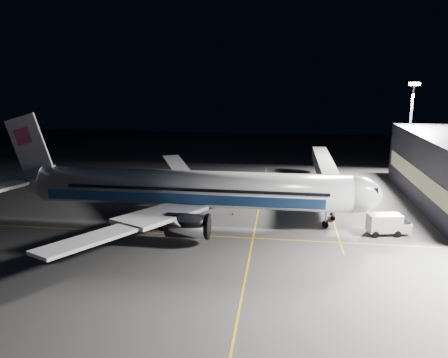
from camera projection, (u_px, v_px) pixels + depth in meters
name	position (u px, v px, depth m)	size (l,w,h in m)	color
ground	(192.00, 221.00, 68.62)	(200.00, 200.00, 0.00)	#4C4C4F
guide_line_main	(256.00, 224.00, 67.31)	(0.25, 80.00, 0.01)	gold
guide_line_cross	(184.00, 235.00, 62.85)	(70.00, 0.25, 0.01)	gold
guide_line_side	(329.00, 207.00, 75.34)	(0.25, 40.00, 0.01)	gold
airliner	(185.00, 189.00, 67.51)	(61.48, 54.22, 16.64)	silver
jet_bridge	(326.00, 171.00, 81.98)	(3.60, 34.40, 6.30)	#B2B2B7
floodlight_mast_north	(410.00, 123.00, 91.11)	(2.40, 0.68, 20.70)	#59595E
service_truck	(388.00, 224.00, 62.59)	(6.30, 3.52, 3.05)	silver
baggage_tug	(194.00, 193.00, 81.76)	(2.64, 2.34, 1.62)	black
safety_cone_a	(151.00, 209.00, 73.44)	(0.43, 0.43, 0.64)	#FF450A
safety_cone_b	(233.00, 213.00, 71.61)	(0.35, 0.35, 0.52)	#FF450A
safety_cone_c	(158.00, 201.00, 77.80)	(0.40, 0.40, 0.60)	#FF450A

